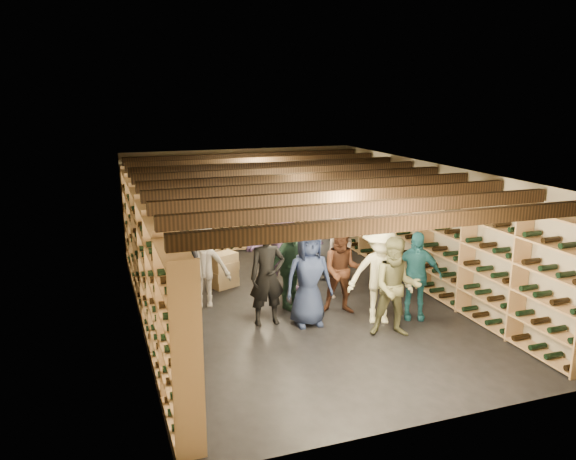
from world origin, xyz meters
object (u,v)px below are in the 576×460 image
Objects in this scene: person_11 at (283,247)px; person_6 at (309,278)px; person_2 at (396,287)px; person_9 at (204,266)px; person_1 at (267,276)px; person_12 at (327,231)px; person_10 at (290,267)px; crate_loose at (299,251)px; person_0 at (175,260)px; crate_stack_left at (224,270)px; person_3 at (380,274)px; person_4 at (415,275)px; person_8 at (343,271)px; crate_stack_right at (325,266)px; person_7 at (339,256)px.

person_6 is at bearing -97.04° from person_11.
person_2 reaches higher than person_9.
person_1 is 0.85× the size of person_12.
person_6 is at bearing -110.55° from person_10.
crate_loose is 0.32× the size of person_6.
person_10 is at bearing -134.39° from person_12.
person_0 is 2.20m from person_11.
crate_loose is 4.08m from person_6.
crate_stack_left is 0.41× the size of person_3.
person_2 is at bearing -116.68° from person_4.
person_4 is at bearing -8.24° from person_8.
person_4 is 0.94× the size of person_6.
person_4 is 1.00× the size of person_10.
person_9 is (-2.73, -0.97, 0.57)m from crate_stack_right.
crate_loose is 0.34× the size of person_4.
person_7 is 1.02× the size of person_8.
person_9 is (-0.56, -0.86, 0.40)m from crate_stack_left.
person_3 reaches higher than person_8.
person_12 is at bearing 107.48° from person_3.
person_2 is 0.82× the size of person_12.
person_8 is 2.00m from person_12.
person_12 reaches higher than person_9.
person_10 reaches higher than crate_stack_right.
person_11 is (1.04, -0.46, 0.49)m from crate_stack_left.
person_2 is (1.73, -1.09, -0.03)m from person_1.
person_11 is at bearing -159.91° from person_12.
person_12 is (-0.04, -0.14, 0.78)m from crate_stack_right.
person_9 is at bearing 135.56° from person_10.
person_3 is at bearing -94.47° from person_12.
person_10 is at bearing -130.92° from crate_stack_right.
person_0 is 1.18× the size of person_1.
person_12 is at bearing 63.17° from person_6.
crate_stack_right is at bearing 63.87° from person_6.
person_12 is (0.53, 1.92, 0.21)m from person_8.
person_2 is 0.83m from person_4.
person_12 is (3.21, 1.03, -0.00)m from person_0.
person_12 is (0.12, 2.48, 0.13)m from person_3.
person_3 is 1.11× the size of person_9.
crate_stack_right is at bearing -88.35° from crate_loose.
person_7 is at bearing 48.96° from person_6.
crate_stack_right is 0.34× the size of person_8.
person_1 reaches higher than person_6.
person_0 is at bearing -166.12° from person_11.
person_1 is 2.45m from person_4.
crate_loose is 1.85m from person_12.
crate_stack_left is 3.69m from person_4.
crate_stack_left reaches higher than crate_stack_right.
person_1 is (1.33, -0.91, -0.15)m from person_0.
person_6 is at bearing -108.13° from crate_loose.
person_9 is (-1.44, 1.35, -0.05)m from person_6.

